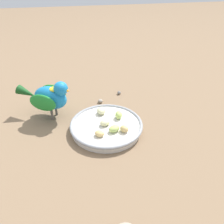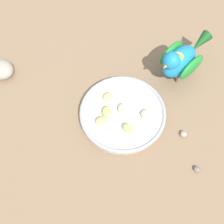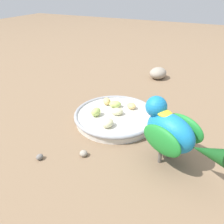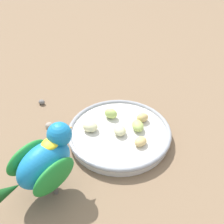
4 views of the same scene
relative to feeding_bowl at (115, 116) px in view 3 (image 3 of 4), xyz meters
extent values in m
plane|color=#7A6047|center=(0.03, -0.03, -0.01)|extent=(4.00, 4.00, 0.00)
cylinder|color=beige|center=(0.00, 0.00, 0.00)|extent=(0.22, 0.22, 0.02)
torus|color=#93969B|center=(0.00, 0.00, 0.01)|extent=(0.23, 0.23, 0.01)
ellipsoid|color=tan|center=(-0.05, 0.03, 0.02)|extent=(0.04, 0.04, 0.02)
ellipsoid|color=beige|center=(0.06, 0.01, 0.02)|extent=(0.04, 0.03, 0.02)
ellipsoid|color=beige|center=(0.00, 0.00, 0.02)|extent=(0.04, 0.04, 0.02)
ellipsoid|color=#B2CC66|center=(0.03, -0.05, 0.02)|extent=(0.03, 0.03, 0.02)
ellipsoid|color=#B2CC66|center=(-0.04, -0.02, 0.02)|extent=(0.04, 0.04, 0.02)
ellipsoid|color=tan|center=(-0.04, -0.05, 0.02)|extent=(0.04, 0.03, 0.02)
cylinder|color=#59544C|center=(0.11, 0.16, 0.00)|extent=(0.01, 0.01, 0.04)
cylinder|color=#59544C|center=(0.09, 0.17, 0.00)|extent=(0.01, 0.01, 0.04)
ellipsoid|color=#197AB7|center=(0.10, 0.17, 0.06)|extent=(0.11, 0.13, 0.08)
ellipsoid|color=#1E7F2D|center=(0.14, 0.16, 0.06)|extent=(0.06, 0.09, 0.06)
ellipsoid|color=#1E7F2D|center=(0.07, 0.19, 0.06)|extent=(0.06, 0.09, 0.06)
cone|color=#144719|center=(0.14, 0.25, 0.07)|extent=(0.06, 0.08, 0.05)
sphere|color=#197AB7|center=(0.08, 0.13, 0.10)|extent=(0.06, 0.06, 0.05)
cone|color=orange|center=(0.07, 0.11, 0.10)|extent=(0.02, 0.03, 0.02)
ellipsoid|color=yellow|center=(0.09, 0.15, 0.10)|extent=(0.04, 0.05, 0.01)
ellipsoid|color=gray|center=(-0.38, 0.02, 0.01)|extent=(0.09, 0.08, 0.05)
ellipsoid|color=slate|center=(0.22, -0.08, -0.01)|extent=(0.02, 0.02, 0.01)
ellipsoid|color=gray|center=(0.17, 0.00, -0.01)|extent=(0.02, 0.02, 0.01)
camera|label=1|loc=(-0.62, 0.08, 0.48)|focal=39.29mm
camera|label=2|loc=(0.09, -0.35, 0.68)|focal=45.82mm
camera|label=3|loc=(0.50, 0.23, 0.33)|focal=36.41mm
camera|label=4|loc=(-0.11, 0.54, 0.51)|focal=53.43mm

